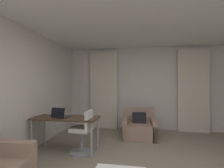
{
  "coord_description": "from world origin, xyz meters",
  "views": [
    {
      "loc": [
        -0.12,
        -2.63,
        1.42
      ],
      "look_at": [
        -0.82,
        1.31,
        1.43
      ],
      "focal_mm": 27.81,
      "sensor_mm": 36.0,
      "label": 1
    }
  ],
  "objects_px": {
    "armchair": "(139,128)",
    "desk_chair": "(83,134)",
    "desk": "(66,120)",
    "laptop": "(60,116)"
  },
  "relations": [
    {
      "from": "desk",
      "to": "desk_chair",
      "type": "height_order",
      "value": "desk_chair"
    },
    {
      "from": "armchair",
      "to": "laptop",
      "type": "relative_size",
      "value": 2.49
    },
    {
      "from": "armchair",
      "to": "desk",
      "type": "xyz_separation_m",
      "value": [
        -1.53,
        -1.2,
        0.4
      ]
    },
    {
      "from": "desk_chair",
      "to": "laptop",
      "type": "xyz_separation_m",
      "value": [
        -0.5,
        -0.02,
        0.38
      ]
    },
    {
      "from": "armchair",
      "to": "desk_chair",
      "type": "xyz_separation_m",
      "value": [
        -1.12,
        -1.28,
        0.13
      ]
    },
    {
      "from": "desk",
      "to": "desk_chair",
      "type": "bearing_deg",
      "value": -10.7
    },
    {
      "from": "armchair",
      "to": "desk_chair",
      "type": "bearing_deg",
      "value": -131.09
    },
    {
      "from": "armchair",
      "to": "laptop",
      "type": "distance_m",
      "value": 2.13
    },
    {
      "from": "desk",
      "to": "laptop",
      "type": "height_order",
      "value": "laptop"
    },
    {
      "from": "armchair",
      "to": "desk",
      "type": "relative_size",
      "value": 0.65
    }
  ]
}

